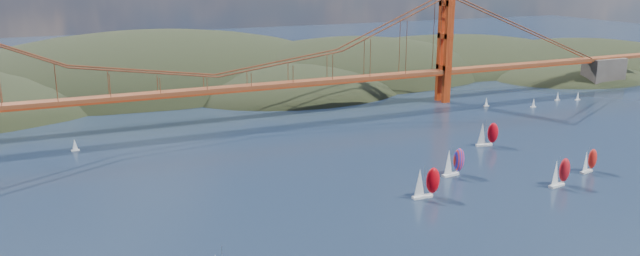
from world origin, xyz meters
The scene contains 12 objects.
headlands centered at (44.95, 278.29, -12.46)m, with size 725.00×225.00×96.00m.
bridge centered at (-1.75, 180.00, 32.23)m, with size 552.00×12.00×55.00m.
racer_0 centered at (34.26, 65.36, 4.97)m, with size 9.14×3.72×10.51m.
racer_1 centered at (79.32, 56.53, 4.78)m, with size 9.01×4.56×10.12m.
racer_2 centered at (98.99, 63.10, 4.23)m, with size 7.99×4.32×8.96m.
racer_3 centered at (87.89, 103.54, 4.89)m, with size 9.21×4.67×10.36m.
racer_rwb centered at (54.42, 79.27, 4.91)m, with size 9.20×4.33×10.38m.
distant_boat_3 centered at (-61.00, 161.99, 2.41)m, with size 3.00×2.00×4.70m.
distant_boat_4 centered at (133.11, 160.59, 2.41)m, with size 3.00×2.00×4.70m.
distant_boat_5 centered at (153.33, 149.27, 2.41)m, with size 3.00×2.00×4.70m.
distant_boat_6 centered at (176.67, 156.89, 2.41)m, with size 3.00×2.00×4.70m.
distant_boat_7 centered at (186.87, 153.06, 2.41)m, with size 3.00×2.00×4.70m.
Camera 1 is at (-68.38, -85.54, 69.06)m, focal length 35.00 mm.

